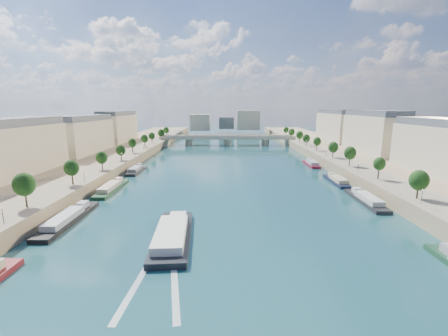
{
  "coord_description": "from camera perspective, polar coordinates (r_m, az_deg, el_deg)",
  "views": [
    {
      "loc": [
        -1.85,
        -34.38,
        31.52
      ],
      "look_at": [
        -2.27,
        94.81,
        5.0
      ],
      "focal_mm": 24.0,
      "sensor_mm": 36.0,
      "label": 1
    }
  ],
  "objects": [
    {
      "name": "tour_barge",
      "position": [
        75.08,
        -9.81,
        -12.46
      ],
      "size": [
        10.38,
        29.76,
        3.97
      ],
      "rotation": [
        0.0,
        0.0,
        0.07
      ],
      "color": "black",
      "rests_on": "ground"
    },
    {
      "name": "lamps_right",
      "position": [
        151.48,
        21.22,
        1.79
      ],
      "size": [
        0.36,
        200.36,
        4.28
      ],
      "color": "black",
      "rests_on": "ground"
    },
    {
      "name": "pave_left",
      "position": [
        147.65,
        -21.75,
        0.44
      ],
      "size": [
        14.0,
        520.0,
        0.1
      ],
      "primitive_type": "cube",
      "color": "gray",
      "rests_on": "quay_left"
    },
    {
      "name": "wake",
      "position": [
        61.2,
        -12.58,
        -19.69
      ],
      "size": [
        10.75,
        26.03,
        0.04
      ],
      "color": "silver",
      "rests_on": "ground"
    },
    {
      "name": "quay_right",
      "position": [
        156.06,
        28.43,
        -0.53
      ],
      "size": [
        44.0,
        520.0,
        5.0
      ],
      "primitive_type": "cube",
      "color": "#9E8460",
      "rests_on": "ground"
    },
    {
      "name": "bridge",
      "position": [
        251.18,
        0.61,
        5.56
      ],
      "size": [
        112.0,
        12.0,
        8.15
      ],
      "color": "#C1B79E",
      "rests_on": "ground"
    },
    {
      "name": "skyline",
      "position": [
        354.34,
        1.01,
        8.87
      ],
      "size": [
        79.0,
        42.0,
        22.0
      ],
      "color": "#BFB392",
      "rests_on": "ground"
    },
    {
      "name": "buildings_right",
      "position": [
        170.87,
        30.86,
        4.91
      ],
      "size": [
        16.0,
        226.0,
        23.2
      ],
      "color": "#BFB392",
      "rests_on": "ground"
    },
    {
      "name": "pave_right",
      "position": [
        149.07,
        23.44,
        0.4
      ],
      "size": [
        14.0,
        520.0,
        0.1
      ],
      "primitive_type": "cube",
      "color": "gray",
      "rests_on": "quay_right"
    },
    {
      "name": "quay_left",
      "position": [
        154.34,
        -26.85,
        -0.5
      ],
      "size": [
        44.0,
        520.0,
        5.0
      ],
      "primitive_type": "cube",
      "color": "#9E8460",
      "rests_on": "ground"
    },
    {
      "name": "buildings_left",
      "position": [
        169.02,
        -29.4,
        5.0
      ],
      "size": [
        16.0,
        226.0,
        23.2
      ],
      "color": "#BFB392",
      "rests_on": "ground"
    },
    {
      "name": "trees_right",
      "position": [
        156.59,
        21.51,
        3.07
      ],
      "size": [
        4.8,
        268.8,
        8.26
      ],
      "color": "#382B1E",
      "rests_on": "ground"
    },
    {
      "name": "ground",
      "position": [
        138.04,
        0.95,
        -1.6
      ],
      "size": [
        700.0,
        700.0,
        0.0
      ],
      "primitive_type": "plane",
      "color": "#0D343B",
      "rests_on": "ground"
    },
    {
      "name": "lamps_left",
      "position": [
        136.38,
        -21.62,
        0.75
      ],
      "size": [
        0.36,
        200.36,
        4.28
      ],
      "color": "black",
      "rests_on": "ground"
    },
    {
      "name": "moored_barges_right",
      "position": [
        104.23,
        27.41,
        -6.87
      ],
      "size": [
        5.0,
        162.31,
        3.6
      ],
      "color": "black",
      "rests_on": "ground"
    },
    {
      "name": "moored_barges_left",
      "position": [
        93.98,
        -27.86,
        -8.86
      ],
      "size": [
        5.0,
        149.88,
        3.6
      ],
      "color": "#1C213F",
      "rests_on": "ground"
    },
    {
      "name": "trees_left",
      "position": [
        147.88,
        -20.9,
        2.65
      ],
      "size": [
        4.8,
        268.8,
        8.26
      ],
      "color": "#382B1E",
      "rests_on": "ground"
    }
  ]
}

